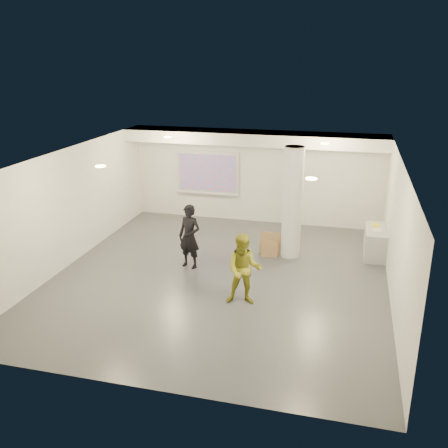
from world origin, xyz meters
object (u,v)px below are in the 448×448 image
(column, at_px, (292,203))
(projection_screen, at_px, (207,173))
(woman, at_px, (189,237))
(credenza, at_px, (375,242))
(man, at_px, (244,269))

(column, distance_m, projection_screen, 4.08)
(column, xyz_separation_m, woman, (-2.41, -1.38, -0.67))
(column, distance_m, credenza, 2.55)
(column, bearing_deg, man, -102.35)
(projection_screen, relative_size, credenza, 1.59)
(credenza, bearing_deg, man, -129.61)
(projection_screen, relative_size, man, 1.31)
(column, bearing_deg, credenza, 14.76)
(projection_screen, xyz_separation_m, credenza, (5.32, -2.07, -1.14))
(man, bearing_deg, column, 68.11)
(projection_screen, bearing_deg, column, -40.56)
(projection_screen, xyz_separation_m, man, (2.45, -5.62, -0.72))
(credenza, bearing_deg, woman, -157.65)
(man, bearing_deg, projection_screen, 104.01)
(column, relative_size, woman, 1.81)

